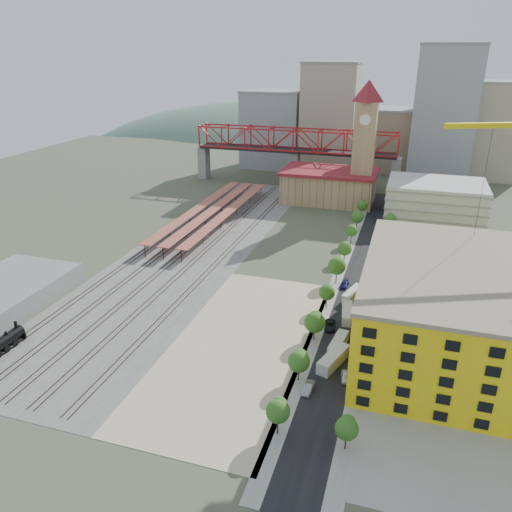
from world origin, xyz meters
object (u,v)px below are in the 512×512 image
(site_trailer_d, at_px, (353,294))
(car_0, at_px, (309,387))
(site_trailer_c, at_px, (347,313))
(construction_building, at_px, (476,312))
(site_trailer_b, at_px, (338,344))
(clock_tower, at_px, (365,133))
(site_trailer_a, at_px, (333,359))

(site_trailer_d, xyz_separation_m, car_0, (-3.00, -39.34, -0.54))
(site_trailer_c, height_order, site_trailer_d, site_trailer_c)
(site_trailer_c, bearing_deg, construction_building, -22.05)
(construction_building, xyz_separation_m, site_trailer_c, (-26.00, 6.65, -8.19))
(site_trailer_b, height_order, site_trailer_c, site_trailer_c)
(car_0, bearing_deg, clock_tower, 92.92)
(site_trailer_a, relative_size, site_trailer_b, 1.13)
(site_trailer_c, bearing_deg, car_0, -103.63)
(construction_building, distance_m, site_trailer_c, 28.06)
(site_trailer_d, bearing_deg, site_trailer_b, -73.41)
(clock_tower, height_order, site_trailer_a, clock_tower)
(site_trailer_b, height_order, site_trailer_d, site_trailer_d)
(site_trailer_b, relative_size, site_trailer_d, 0.99)
(site_trailer_c, relative_size, site_trailer_d, 1.02)
(clock_tower, bearing_deg, site_trailer_c, -85.10)
(construction_building, xyz_separation_m, site_trailer_b, (-26.00, -6.99, -8.24))
(clock_tower, height_order, car_0, clock_tower)
(site_trailer_a, bearing_deg, site_trailer_b, 108.03)
(car_0, bearing_deg, construction_building, 38.13)
(site_trailer_b, bearing_deg, construction_building, 22.39)
(clock_tower, bearing_deg, site_trailer_b, -85.72)
(site_trailer_b, bearing_deg, site_trailer_a, -82.66)
(clock_tower, relative_size, site_trailer_b, 6.07)
(site_trailer_b, height_order, car_0, site_trailer_b)
(construction_building, distance_m, site_trailer_b, 28.16)
(clock_tower, relative_size, site_trailer_c, 5.85)
(site_trailer_d, bearing_deg, site_trailer_a, -73.41)
(construction_building, height_order, site_trailer_d, construction_building)
(clock_tower, xyz_separation_m, car_0, (5.00, -122.29, -28.05))
(site_trailer_d, bearing_deg, clock_tower, 112.09)
(site_trailer_a, bearing_deg, construction_building, 44.65)
(site_trailer_a, relative_size, site_trailer_c, 1.09)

